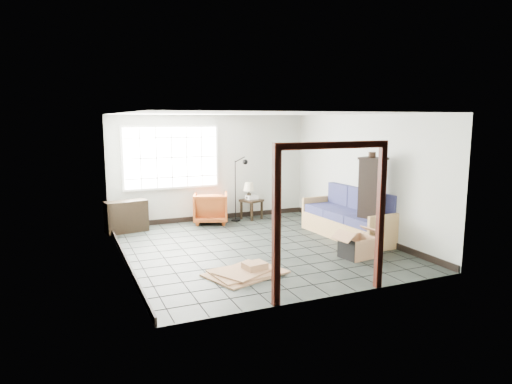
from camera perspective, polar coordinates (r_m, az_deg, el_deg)
name	(u,v)px	position (r m, az deg, el deg)	size (l,w,h in m)	color
ground	(255,247)	(9.06, -0.12, -6.91)	(5.50, 5.50, 0.00)	black
room_shell	(254,162)	(8.77, -0.19, 3.74)	(5.02, 5.52, 2.61)	#AFB4AC
window_panel	(171,157)	(11.01, -10.53, 4.28)	(2.32, 0.08, 1.52)	silver
doorway_trim	(332,201)	(6.41, 9.43, -1.09)	(1.80, 0.08, 2.20)	#3A140D
futon_sofa	(352,220)	(9.98, 11.86, -3.39)	(1.02, 2.38, 1.04)	#986F44
armchair	(211,206)	(11.10, -5.69, -1.78)	(0.80, 0.75, 0.82)	#954815
side_table	(252,203)	(11.47, -0.56, -1.37)	(0.60, 0.60, 0.50)	black
table_lamp	(249,187)	(11.45, -0.89, 0.57)	(0.33, 0.33, 0.43)	black
projector	(252,197)	(11.49, -0.54, -0.66)	(0.30, 0.25, 0.10)	silver
floor_lamp	(240,187)	(11.23, -2.00, 0.67)	(0.42, 0.29, 1.59)	black
console_shelf	(126,216)	(10.56, -15.89, -2.96)	(0.96, 0.51, 0.71)	black
tall_shelf	(372,201)	(9.24, 14.25, -1.15)	(0.53, 0.59, 1.77)	black
pot	(372,155)	(9.09, 14.32, 4.53)	(0.15, 0.15, 0.11)	black
open_box	(358,247)	(8.58, 12.59, -6.74)	(0.98, 0.57, 0.52)	#966848
cardboard_pile	(247,271)	(7.54, -1.15, -9.88)	(1.43, 1.21, 0.18)	#966848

